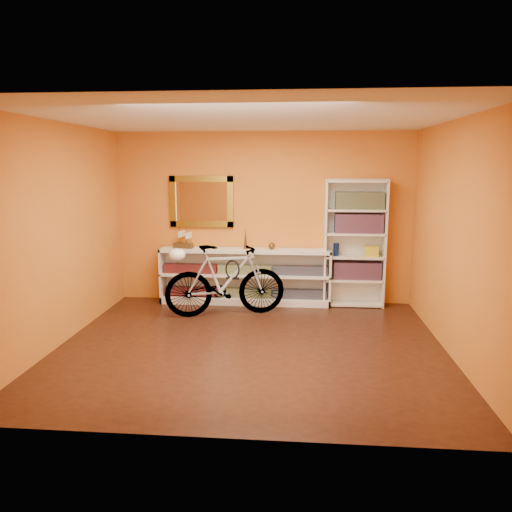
# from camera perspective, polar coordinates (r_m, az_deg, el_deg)

# --- Properties ---
(floor) EXTENTS (4.50, 4.00, 0.01)m
(floor) POSITION_cam_1_polar(r_m,az_deg,el_deg) (5.87, -0.61, -10.45)
(floor) COLOR black
(floor) RESTS_ON ground
(ceiling) EXTENTS (4.50, 4.00, 0.01)m
(ceiling) POSITION_cam_1_polar(r_m,az_deg,el_deg) (5.51, -0.66, 15.80)
(ceiling) COLOR silver
(ceiling) RESTS_ON ground
(back_wall) EXTENTS (4.50, 0.01, 2.60)m
(back_wall) POSITION_cam_1_polar(r_m,az_deg,el_deg) (7.53, 0.87, 4.42)
(back_wall) COLOR #C86B1E
(back_wall) RESTS_ON ground
(left_wall) EXTENTS (0.01, 4.00, 2.60)m
(left_wall) POSITION_cam_1_polar(r_m,az_deg,el_deg) (6.19, -21.92, 2.35)
(left_wall) COLOR #C86B1E
(left_wall) RESTS_ON ground
(right_wall) EXTENTS (0.01, 4.00, 2.60)m
(right_wall) POSITION_cam_1_polar(r_m,az_deg,el_deg) (5.78, 22.23, 1.80)
(right_wall) COLOR #C86B1E
(right_wall) RESTS_ON ground
(gilt_mirror) EXTENTS (0.98, 0.06, 0.78)m
(gilt_mirror) POSITION_cam_1_polar(r_m,az_deg,el_deg) (7.59, -6.36, 6.30)
(gilt_mirror) COLOR olive
(gilt_mirror) RESTS_ON back_wall
(wall_socket) EXTENTS (0.09, 0.02, 0.09)m
(wall_socket) POSITION_cam_1_polar(r_m,az_deg,el_deg) (7.68, 7.57, -3.51)
(wall_socket) COLOR silver
(wall_socket) RESTS_ON back_wall
(console_unit) EXTENTS (2.60, 0.35, 0.85)m
(console_unit) POSITION_cam_1_polar(r_m,az_deg,el_deg) (7.51, -1.30, -2.37)
(console_unit) COLOR silver
(console_unit) RESTS_ON floor
(cd_row_lower) EXTENTS (2.50, 0.13, 0.14)m
(cd_row_lower) POSITION_cam_1_polar(r_m,az_deg,el_deg) (7.55, -1.30, -4.29)
(cd_row_lower) COLOR black
(cd_row_lower) RESTS_ON console_unit
(cd_row_upper) EXTENTS (2.50, 0.13, 0.14)m
(cd_row_upper) POSITION_cam_1_polar(r_m,az_deg,el_deg) (7.46, -1.32, -1.58)
(cd_row_upper) COLOR navy
(cd_row_upper) RESTS_ON console_unit
(model_ship) EXTENTS (0.32, 0.20, 0.36)m
(model_ship) POSITION_cam_1_polar(r_m,az_deg,el_deg) (7.56, -8.49, 2.28)
(model_ship) COLOR #3B2510
(model_ship) RESTS_ON console_unit
(toy_car) EXTENTS (0.00, 0.00, 0.00)m
(toy_car) POSITION_cam_1_polar(r_m,az_deg,el_deg) (7.49, -4.92, 0.88)
(toy_car) COLOR black
(toy_car) RESTS_ON console_unit
(bronze_ornament) EXTENTS (0.06, 0.06, 0.33)m
(bronze_ornament) POSITION_cam_1_polar(r_m,az_deg,el_deg) (7.40, -1.23, 2.09)
(bronze_ornament) COLOR #52381C
(bronze_ornament) RESTS_ON console_unit
(decorative_orb) EXTENTS (0.10, 0.10, 0.10)m
(decorative_orb) POSITION_cam_1_polar(r_m,az_deg,el_deg) (7.38, 1.85, 1.17)
(decorative_orb) COLOR #52381C
(decorative_orb) RESTS_ON console_unit
(bookcase) EXTENTS (0.90, 0.30, 1.90)m
(bookcase) POSITION_cam_1_polar(r_m,az_deg,el_deg) (7.44, 11.38, 1.42)
(bookcase) COLOR silver
(bookcase) RESTS_ON floor
(book_row_a) EXTENTS (0.70, 0.22, 0.26)m
(book_row_a) POSITION_cam_1_polar(r_m,az_deg,el_deg) (7.51, 11.65, -1.64)
(book_row_a) COLOR maroon
(book_row_a) RESTS_ON bookcase
(book_row_b) EXTENTS (0.70, 0.22, 0.28)m
(book_row_b) POSITION_cam_1_polar(r_m,az_deg,el_deg) (7.40, 11.85, 3.75)
(book_row_b) COLOR maroon
(book_row_b) RESTS_ON bookcase
(book_row_c) EXTENTS (0.70, 0.22, 0.25)m
(book_row_c) POSITION_cam_1_polar(r_m,az_deg,el_deg) (7.37, 11.95, 6.33)
(book_row_c) COLOR #174452
(book_row_c) RESTS_ON bookcase
(travel_mug) EXTENTS (0.09, 0.09, 0.20)m
(travel_mug) POSITION_cam_1_polar(r_m,az_deg,el_deg) (7.41, 9.31, 0.77)
(travel_mug) COLOR navy
(travel_mug) RESTS_ON bookcase
(red_tin) EXTENTS (0.15, 0.15, 0.17)m
(red_tin) POSITION_cam_1_polar(r_m,az_deg,el_deg) (7.38, 9.97, 6.08)
(red_tin) COLOR maroon
(red_tin) RESTS_ON bookcase
(yellow_bag) EXTENTS (0.21, 0.15, 0.16)m
(yellow_bag) POSITION_cam_1_polar(r_m,az_deg,el_deg) (7.45, 13.29, 0.52)
(yellow_bag) COLOR gold
(yellow_bag) RESTS_ON bookcase
(bicycle) EXTENTS (0.91, 1.79, 1.02)m
(bicycle) POSITION_cam_1_polar(r_m,az_deg,el_deg) (6.89, -3.58, -2.84)
(bicycle) COLOR silver
(bicycle) RESTS_ON floor
(helmet) EXTENTS (0.23, 0.22, 0.17)m
(helmet) POSITION_cam_1_polar(r_m,az_deg,el_deg) (6.76, -9.18, 0.13)
(helmet) COLOR white
(helmet) RESTS_ON bicycle
(u_lock) EXTENTS (0.20, 0.02, 0.20)m
(u_lock) POSITION_cam_1_polar(r_m,az_deg,el_deg) (6.87, -2.75, -1.57)
(u_lock) COLOR black
(u_lock) RESTS_ON bicycle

